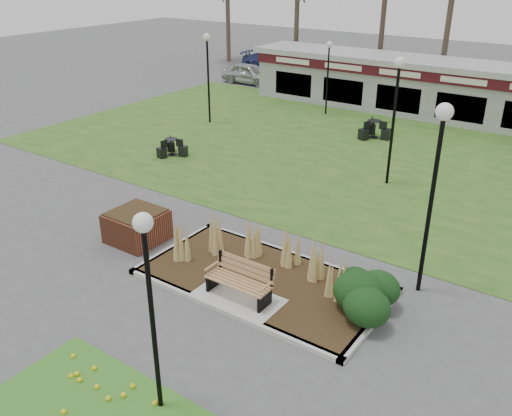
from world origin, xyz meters
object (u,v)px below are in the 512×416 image
Objects in this scene: lamp_post_far_left at (328,62)px; bistro_set_c at (373,132)px; car_blue at (271,62)px; lamp_post_mid_right at (396,94)px; lamp_post_mid_left at (208,59)px; car_silver at (250,74)px; bistro_set_a at (172,150)px; food_pavilion at (470,93)px; brick_planter at (137,226)px; lamp_post_near_left at (148,273)px; park_bench at (241,279)px; car_black at (337,65)px; lamp_post_near_right at (437,160)px.

bistro_set_c is (3.85, -2.49, -2.49)m from lamp_post_far_left.
lamp_post_mid_right is at bearing -137.39° from car_blue.
bistro_set_c is at bearing 16.39° from lamp_post_mid_left.
lamp_post_mid_right is 1.19× the size of car_silver.
food_pavilion is at bearing 55.13° from bistro_set_a.
lamp_post_mid_right is (4.40, 8.54, 2.93)m from brick_planter.
lamp_post_mid_right is at bearing -128.01° from car_silver.
brick_planter reaches higher than bistro_set_a.
lamp_post_near_left reaches higher than bistro_set_c.
lamp_post_mid_left reaches higher than brick_planter.
park_bench reaches higher than bistro_set_a.
lamp_post_mid_left is at bearing 159.50° from car_black.
food_pavilion is 6.44× the size of lamp_post_far_left.
car_blue is (-9.28, 8.61, -2.13)m from lamp_post_far_left.
lamp_post_far_left is (-10.07, 13.80, -0.76)m from lamp_post_near_right.
bistro_set_c is at bearing -118.59° from car_silver.
lamp_post_near_right is at bearing -18.33° from bistro_set_a.
car_black is (-8.33, 12.42, 0.42)m from bistro_set_c.
bistro_set_c is at bearing 100.91° from park_bench.
lamp_post_near_left is at bearing -47.97° from bistro_set_a.
bistro_set_c is 0.36× the size of car_black.
car_silver is 0.91× the size of car_black.
lamp_post_near_left is 33.66m from car_blue.
lamp_post_mid_right is at bearing -169.32° from car_black.
car_blue is (-4.80, -1.33, -0.06)m from car_black.
lamp_post_mid_left is 6.38m from lamp_post_far_left.
lamp_post_mid_right is at bearing 118.74° from lamp_post_near_right.
brick_planter is at bearing -157.04° from car_blue.
lamp_post_mid_left is at bearing 126.56° from lamp_post_near_left.
lamp_post_far_left is at bearing 111.50° from park_bench.
lamp_post_far_left is at bearing 126.13° from lamp_post_near_right.
lamp_post_far_left is 11.09m from car_black.
food_pavilion reaches higher than car_black.
lamp_post_far_left is (-6.60, -2.96, 1.31)m from food_pavilion.
bistro_set_c is at bearing -167.97° from car_black.
food_pavilion is at bearing -143.99° from car_black.
lamp_post_near_left is 0.84× the size of lamp_post_near_right.
brick_planter is at bearing 139.54° from lamp_post_near_left.
car_black reaches higher than park_bench.
lamp_post_mid_right is 20.80m from car_black.
lamp_post_mid_left is at bearing -130.57° from lamp_post_far_left.
car_silver is (-10.12, 20.00, 0.19)m from brick_planter.
car_blue is at bearing 130.81° from lamp_post_near_right.
bistro_set_c is (1.65, 13.51, -0.18)m from brick_planter.
car_blue is at bearing 115.00° from brick_planter.
lamp_post_mid_left is 0.98× the size of car_blue.
bistro_set_c is 0.34× the size of car_blue.
lamp_post_mid_right reaches higher than bistro_set_a.
park_bench is 0.07× the size of food_pavilion.
park_bench is 18.14m from lamp_post_far_left.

